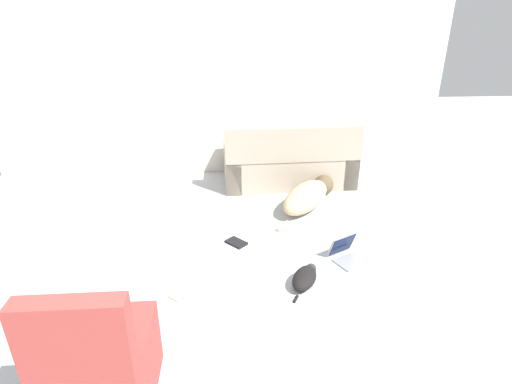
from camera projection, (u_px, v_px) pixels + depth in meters
wall_back at (217, 85)px, 5.57m from camera, size 6.42×0.06×2.54m
couch at (289, 164)px, 5.52m from camera, size 1.80×0.89×0.89m
dog at (308, 195)px, 4.87m from camera, size 0.92×1.17×0.32m
cat at (305, 277)px, 3.47m from camera, size 0.33×0.48×0.15m
laptop_open at (346, 251)px, 3.85m from camera, size 0.41×0.41×0.23m
book_cream at (182, 293)px, 3.38m from camera, size 0.24×0.25×0.02m
book_black at (236, 243)px, 4.13m from camera, size 0.25×0.25×0.02m
side_chair at (102, 366)px, 2.29m from camera, size 0.54×0.65×0.96m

